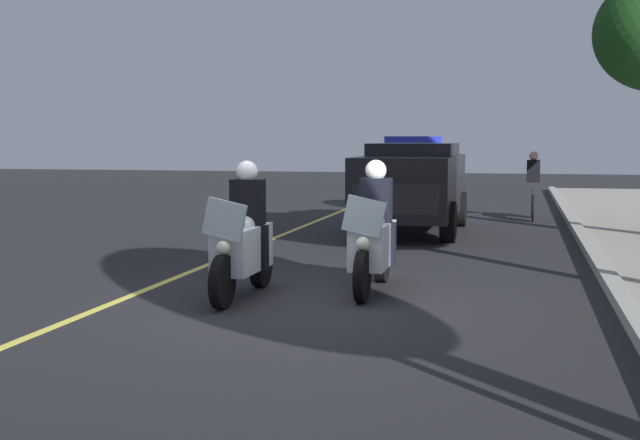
{
  "coord_description": "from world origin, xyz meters",
  "views": [
    {
      "loc": [
        9.51,
        2.6,
        1.99
      ],
      "look_at": [
        -1.35,
        0.0,
        0.9
      ],
      "focal_mm": 46.66,
      "sensor_mm": 36.0,
      "label": 1
    }
  ],
  "objects_px": {
    "police_motorcycle_lead_right": "(373,238)",
    "police_suv": "(412,183)",
    "cyclist_background": "(533,186)",
    "police_motorcycle_lead_left": "(243,242)"
  },
  "relations": [
    {
      "from": "police_motorcycle_lead_right",
      "to": "police_suv",
      "type": "distance_m",
      "value": 7.04
    },
    {
      "from": "police_motorcycle_lead_right",
      "to": "police_suv",
      "type": "xyz_separation_m",
      "value": [
        -7.02,
        -0.37,
        0.37
      ]
    },
    {
      "from": "police_suv",
      "to": "cyclist_background",
      "type": "height_order",
      "value": "police_suv"
    },
    {
      "from": "police_motorcycle_lead_left",
      "to": "police_suv",
      "type": "bearing_deg",
      "value": 171.59
    },
    {
      "from": "police_suv",
      "to": "cyclist_background",
      "type": "bearing_deg",
      "value": 144.76
    },
    {
      "from": "cyclist_background",
      "to": "police_motorcycle_lead_left",
      "type": "bearing_deg",
      "value": -17.99
    },
    {
      "from": "police_motorcycle_lead_left",
      "to": "police_motorcycle_lead_right",
      "type": "bearing_deg",
      "value": 116.68
    },
    {
      "from": "police_suv",
      "to": "cyclist_background",
      "type": "xyz_separation_m",
      "value": [
        -3.61,
        2.55,
        -0.22
      ]
    },
    {
      "from": "police_suv",
      "to": "cyclist_background",
      "type": "relative_size",
      "value": 2.79
    },
    {
      "from": "police_suv",
      "to": "police_motorcycle_lead_left",
      "type": "bearing_deg",
      "value": -8.41
    }
  ]
}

